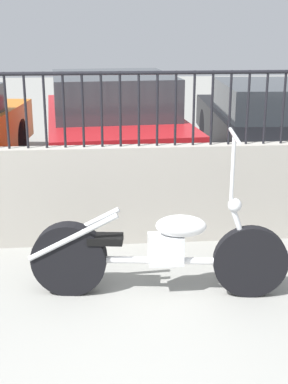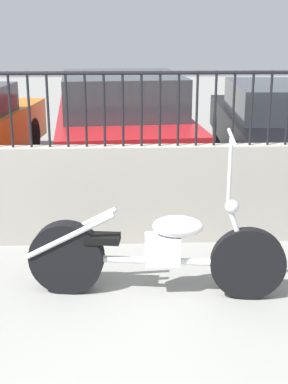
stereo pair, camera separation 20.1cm
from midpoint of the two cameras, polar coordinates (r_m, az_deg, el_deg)
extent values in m
cube|color=#9E998E|center=(5.34, -2.03, -0.29)|extent=(8.16, 0.18, 0.99)
cylinder|color=black|center=(5.23, -13.00, 8.51)|extent=(0.02, 0.02, 0.72)
cylinder|color=black|center=(5.20, -11.06, 8.58)|extent=(0.02, 0.02, 0.72)
cylinder|color=black|center=(5.18, -9.09, 8.65)|extent=(0.02, 0.02, 0.72)
cylinder|color=black|center=(5.16, -7.12, 8.70)|extent=(0.02, 0.02, 0.72)
cylinder|color=black|center=(5.15, -5.13, 8.75)|extent=(0.02, 0.02, 0.72)
cylinder|color=black|center=(5.15, -3.13, 8.78)|extent=(0.02, 0.02, 0.72)
cylinder|color=black|center=(5.15, -1.14, 8.81)|extent=(0.02, 0.02, 0.72)
cylinder|color=black|center=(5.16, 0.86, 8.82)|extent=(0.02, 0.02, 0.72)
cylinder|color=black|center=(5.17, 2.84, 8.82)|extent=(0.02, 0.02, 0.72)
cylinder|color=black|center=(5.19, 4.82, 8.82)|extent=(0.02, 0.02, 0.72)
cylinder|color=black|center=(5.21, 6.77, 8.80)|extent=(0.02, 0.02, 0.72)
cylinder|color=black|center=(5.25, 8.71, 8.77)|extent=(0.02, 0.02, 0.72)
cylinder|color=black|center=(5.28, 10.62, 8.74)|extent=(0.02, 0.02, 0.72)
cylinder|color=black|center=(5.33, 12.50, 8.69)|extent=(0.02, 0.02, 0.72)
cylinder|color=black|center=(5.37, 14.35, 8.64)|extent=(0.02, 0.02, 0.72)
cylinder|color=black|center=(5.43, 16.16, 8.58)|extent=(0.02, 0.02, 0.72)
cylinder|color=black|center=(5.11, -2.18, 12.57)|extent=(8.16, 0.04, 0.04)
cylinder|color=black|center=(4.40, 12.32, -7.50)|extent=(0.61, 0.16, 0.60)
cylinder|color=black|center=(4.44, -6.94, -6.97)|extent=(0.62, 0.22, 0.61)
cylinder|color=silver|center=(4.36, 2.64, -7.34)|extent=(1.35, 0.22, 0.06)
cube|color=silver|center=(4.31, 3.33, -6.15)|extent=(0.28, 0.18, 0.24)
ellipsoid|color=silver|center=(4.24, 5.00, -3.71)|extent=(0.43, 0.25, 0.18)
cube|color=black|center=(4.32, -3.11, -4.97)|extent=(0.30, 0.19, 0.06)
cylinder|color=silver|center=(4.29, 11.34, -4.46)|extent=(0.23, 0.07, 0.51)
sphere|color=silver|center=(4.20, 10.72, -1.53)|extent=(0.11, 0.11, 0.11)
cylinder|color=silver|center=(4.12, 10.53, 2.23)|extent=(0.03, 0.03, 0.53)
cylinder|color=silver|center=(4.06, 10.73, 5.84)|extent=(0.09, 0.52, 0.03)
cylinder|color=silver|center=(4.28, -6.58, -4.71)|extent=(0.73, 0.13, 0.42)
cylinder|color=silver|center=(4.40, -6.23, -4.02)|extent=(0.73, 0.13, 0.42)
cylinder|color=black|center=(9.14, -11.23, 5.77)|extent=(0.19, 0.65, 0.64)
cylinder|color=black|center=(8.99, -7.74, 5.76)|extent=(0.16, 0.65, 0.64)
cylinder|color=black|center=(9.12, 2.69, 6.07)|extent=(0.16, 0.65, 0.64)
cylinder|color=black|center=(6.60, -7.81, 1.44)|extent=(0.16, 0.65, 0.64)
cylinder|color=black|center=(6.77, 6.22, 1.93)|extent=(0.16, 0.65, 0.64)
cube|color=#AD191E|center=(7.76, -1.75, 6.08)|extent=(2.07, 4.10, 0.70)
cube|color=#2D3338|center=(7.47, -1.64, 10.43)|extent=(1.73, 2.03, 0.54)
cylinder|color=black|center=(9.97, 8.43, 6.88)|extent=(0.15, 0.65, 0.64)
cylinder|color=black|center=(7.34, 11.05, 2.93)|extent=(0.15, 0.65, 0.64)
cube|color=black|center=(8.76, 14.80, 6.35)|extent=(1.97, 4.48, 0.56)
cube|color=#2D3338|center=(8.47, 15.42, 9.48)|extent=(1.66, 2.19, 0.47)
camera|label=1|loc=(0.10, -88.79, 0.38)|focal=50.00mm
camera|label=2|loc=(0.10, 91.21, -0.38)|focal=50.00mm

